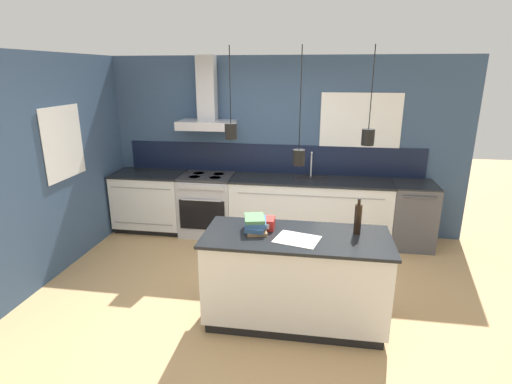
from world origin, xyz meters
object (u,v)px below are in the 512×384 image
at_px(oven_range, 208,204).
at_px(book_stack, 256,224).
at_px(red_supply_box, 264,223).
at_px(bottle_on_island, 358,219).
at_px(dishwasher, 411,215).

distance_m(oven_range, book_stack, 2.30).
bearing_deg(oven_range, red_supply_box, -59.61).
distance_m(bottle_on_island, red_supply_box, 0.90).
relative_size(oven_range, book_stack, 2.62).
bearing_deg(red_supply_box, book_stack, -131.78).
xyz_separation_m(dishwasher, red_supply_box, (-1.83, -1.91, 0.51)).
relative_size(oven_range, dishwasher, 1.00).
bearing_deg(bottle_on_island, red_supply_box, -179.42).
bearing_deg(red_supply_box, bottle_on_island, 0.58).
height_order(dishwasher, red_supply_box, red_supply_box).
xyz_separation_m(bottle_on_island, book_stack, (-0.96, -0.09, -0.08)).
relative_size(oven_range, red_supply_box, 4.43).
bearing_deg(book_stack, dishwasher, 46.31).
bearing_deg(book_stack, oven_range, 117.87).
bearing_deg(red_supply_box, dishwasher, 46.23).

